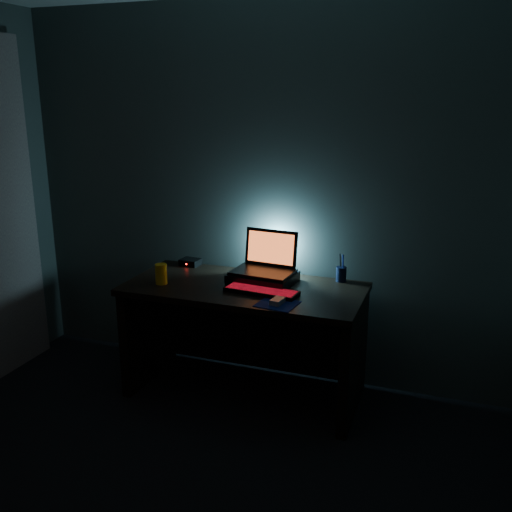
{
  "coord_description": "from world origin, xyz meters",
  "views": [
    {
      "loc": [
        1.22,
        -1.55,
        1.92
      ],
      "look_at": [
        0.1,
        1.57,
        0.97
      ],
      "focal_mm": 40.0,
      "sensor_mm": 36.0,
      "label": 1
    }
  ],
  "objects": [
    {
      "name": "riser",
      "position": [
        0.08,
        1.73,
        0.78
      ],
      "size": [
        0.43,
        0.34,
        0.06
      ],
      "primitive_type": "cube",
      "rotation": [
        0.0,
        0.0,
        -0.09
      ],
      "color": "black",
      "rests_on": "desk"
    },
    {
      "name": "pen_cup",
      "position": [
        0.55,
        1.92,
        0.8
      ],
      "size": [
        0.09,
        0.09,
        0.1
      ],
      "primitive_type": "cylinder",
      "rotation": [
        0.0,
        0.0,
        0.33
      ],
      "color": "black",
      "rests_on": "desk"
    },
    {
      "name": "desk",
      "position": [
        0.0,
        1.67,
        0.49
      ],
      "size": [
        1.5,
        0.7,
        0.75
      ],
      "color": "black",
      "rests_on": "ground"
    },
    {
      "name": "mouse",
      "position": [
        0.29,
        1.38,
        0.77
      ],
      "size": [
        0.07,
        0.11,
        0.03
      ],
      "primitive_type": "cube",
      "rotation": [
        0.0,
        0.0,
        -0.13
      ],
      "color": "gray",
      "rests_on": "mousepad"
    },
    {
      "name": "laptop",
      "position": [
        0.09,
        1.78,
        0.87
      ],
      "size": [
        0.4,
        0.32,
        0.26
      ],
      "rotation": [
        0.0,
        0.0,
        -0.09
      ],
      "color": "black",
      "rests_on": "riser"
    },
    {
      "name": "router",
      "position": [
        -0.52,
        1.92,
        0.77
      ],
      "size": [
        0.14,
        0.12,
        0.04
      ],
      "rotation": [
        0.0,
        0.0,
        -0.1
      ],
      "color": "black",
      "rests_on": "desk"
    },
    {
      "name": "mousepad",
      "position": [
        0.29,
        1.38,
        0.75
      ],
      "size": [
        0.24,
        0.23,
        0.0
      ],
      "primitive_type": "cube",
      "rotation": [
        0.0,
        0.0,
        -0.13
      ],
      "color": "navy",
      "rests_on": "desk"
    },
    {
      "name": "juice_glass",
      "position": [
        -0.51,
        1.48,
        0.81
      ],
      "size": [
        0.08,
        0.08,
        0.13
      ],
      "primitive_type": "cylinder",
      "rotation": [
        0.0,
        0.0,
        0.02
      ],
      "color": "#FFB50D",
      "rests_on": "desk"
    },
    {
      "name": "keyboard",
      "position": [
        0.15,
        1.53,
        0.76
      ],
      "size": [
        0.46,
        0.19,
        0.03
      ],
      "rotation": [
        0.0,
        0.0,
        -0.09
      ],
      "color": "black",
      "rests_on": "desk"
    },
    {
      "name": "room",
      "position": [
        0.0,
        0.0,
        1.25
      ],
      "size": [
        3.5,
        4.0,
        2.5
      ],
      "color": "black",
      "rests_on": "ground"
    }
  ]
}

